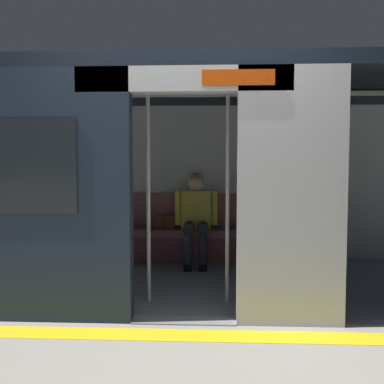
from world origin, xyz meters
name	(u,v)px	position (x,y,z in m)	size (l,w,h in m)	color
ground_plane	(184,321)	(0.00, 0.00, 0.00)	(60.00, 60.00, 0.00)	gray
platform_edge_strip	(181,335)	(0.00, 0.30, 0.00)	(8.00, 0.24, 0.01)	yellow
train_car	(187,150)	(0.05, -1.17, 1.44)	(6.40, 2.69, 2.18)	#ADAFB5
bench_seat	(195,237)	(0.00, -2.18, 0.33)	(2.53, 0.44, 0.43)	#935156
person_seated	(196,213)	(-0.01, -2.13, 0.66)	(0.55, 0.68, 1.16)	#D8CC4C
handbag	(165,222)	(0.41, -2.23, 0.52)	(0.26, 0.15, 0.17)	brown
book	(227,228)	(-0.41, -2.26, 0.45)	(0.15, 0.22, 0.03)	#26598C
grab_pole_door	(148,193)	(0.37, -0.54, 1.02)	(0.04, 0.04, 2.04)	silver
grab_pole_far	(228,193)	(-0.37, -0.54, 1.02)	(0.04, 0.04, 2.04)	silver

